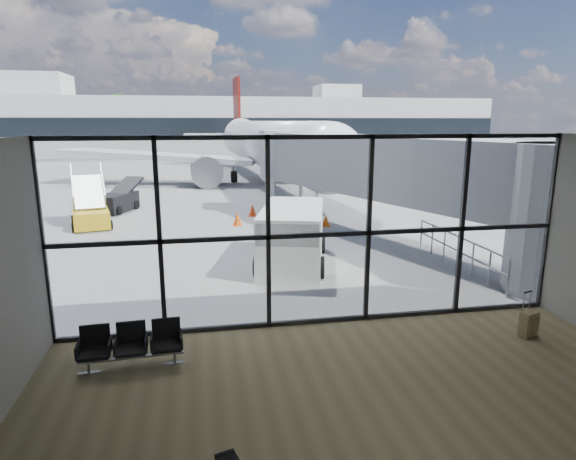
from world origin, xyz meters
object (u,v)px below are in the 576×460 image
object	(u,v)px
seating_row	(131,343)
airliner	(265,145)
suitcase	(529,324)
belt_loader	(117,201)
service_van	(292,236)
mobile_stairs	(91,215)

from	to	relation	value
seating_row	airliner	xyz separation A→B (m)	(6.82, 30.37, 2.41)
suitcase	belt_loader	bearing A→B (deg)	105.17
seating_row	airliner	bearing A→B (deg)	74.04
suitcase	airliner	size ratio (longest dim) A/B	0.03
service_van	mobile_stairs	distance (m)	11.16
mobile_stairs	seating_row	bearing A→B (deg)	-89.16
service_van	belt_loader	bearing A→B (deg)	137.99
suitcase	airliner	distance (m)	30.79
belt_loader	mobile_stairs	bearing A→B (deg)	-77.60
service_van	mobile_stairs	bearing A→B (deg)	151.23
belt_loader	mobile_stairs	xyz separation A→B (m)	(-0.58, -3.80, -0.03)
seating_row	suitcase	distance (m)	8.65
seating_row	mobile_stairs	xyz separation A→B (m)	(-3.60, 13.98, 0.04)
airliner	seating_row	bearing A→B (deg)	-106.38
belt_loader	service_van	bearing A→B (deg)	-35.94
mobile_stairs	airliner	bearing A→B (deg)	43.96
belt_loader	seating_row	bearing A→B (deg)	-59.24
seating_row	suitcase	xyz separation A→B (m)	(8.64, -0.26, -0.17)
seating_row	service_van	distance (m)	7.70
seating_row	belt_loader	xyz separation A→B (m)	(-3.01, 17.79, 0.07)
suitcase	service_van	world-z (taller)	service_van
suitcase	airliner	bearing A→B (deg)	75.73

